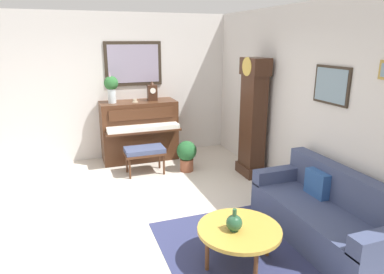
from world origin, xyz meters
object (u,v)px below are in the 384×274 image
object	(u,v)px
mantel_clock	(152,92)
potted_plant	(187,154)
piano_bench	(145,152)
green_jug	(234,223)
piano	(139,130)
flower_vase	(111,86)
coffee_table	(239,230)
teacup	(135,101)
couch	(326,215)
grandfather_clock	(253,121)

from	to	relation	value
mantel_clock	potted_plant	xyz separation A→B (m)	(0.92, 0.38, -1.01)
piano_bench	green_jug	world-z (taller)	green_jug
piano	flower_vase	xyz separation A→B (m)	(0.00, -0.48, 0.89)
coffee_table	teacup	distance (m)	3.68
mantel_clock	flower_vase	bearing A→B (deg)	-90.04
green_jug	flower_vase	bearing A→B (deg)	-168.86
couch	mantel_clock	size ratio (longest dim) A/B	5.00
teacup	green_jug	distance (m)	3.67
coffee_table	couch	bearing A→B (deg)	93.07
piano	grandfather_clock	size ratio (longest dim) A/B	0.71
mantel_clock	green_jug	distance (m)	3.74
coffee_table	teacup	xyz separation A→B (m)	(-3.57, -0.38, 0.80)
couch	potted_plant	xyz separation A→B (m)	(-2.65, -0.83, 0.01)
piano	flower_vase	world-z (taller)	flower_vase
grandfather_clock	mantel_clock	world-z (taller)	grandfather_clock
coffee_table	flower_vase	size ratio (longest dim) A/B	1.52
mantel_clock	potted_plant	world-z (taller)	mantel_clock
potted_plant	piano_bench	bearing A→B (deg)	-100.06
grandfather_clock	flower_vase	world-z (taller)	grandfather_clock
piano_bench	flower_vase	world-z (taller)	flower_vase
mantel_clock	piano_bench	bearing A→B (deg)	-24.29
piano_bench	teacup	distance (m)	1.06
piano	mantel_clock	size ratio (longest dim) A/B	3.79
piano	potted_plant	bearing A→B (deg)	35.75
coffee_table	mantel_clock	world-z (taller)	mantel_clock
couch	piano	bearing A→B (deg)	-157.38
piano_bench	green_jug	xyz separation A→B (m)	(2.86, 0.31, 0.10)
couch	potted_plant	distance (m)	2.77
piano	piano_bench	bearing A→B (deg)	-5.37
piano_bench	coffee_table	distance (m)	2.87
piano_bench	piano	bearing A→B (deg)	174.63
piano	coffee_table	xyz separation A→B (m)	(3.63, 0.31, -0.20)
grandfather_clock	piano_bench	bearing A→B (deg)	-110.98
piano	flower_vase	bearing A→B (deg)	-89.88
potted_plant	teacup	bearing A→B (deg)	-139.43
piano_bench	flower_vase	distance (m)	1.39
couch	flower_vase	bearing A→B (deg)	-151.07
piano_bench	couch	distance (m)	3.19
piano	teacup	distance (m)	0.60
piano_bench	teacup	bearing A→B (deg)	179.86
grandfather_clock	green_jug	world-z (taller)	grandfather_clock
piano	mantel_clock	bearing A→B (deg)	89.69
couch	coffee_table	xyz separation A→B (m)	(0.06, -1.18, 0.07)
potted_plant	piano	bearing A→B (deg)	-144.25
grandfather_clock	green_jug	bearing A→B (deg)	-33.14
piano	teacup	xyz separation A→B (m)	(0.06, -0.07, 0.60)
potted_plant	mantel_clock	bearing A→B (deg)	-157.47
mantel_clock	coffee_table	bearing A→B (deg)	0.45
flower_vase	green_jug	size ratio (longest dim) A/B	2.42
coffee_table	teacup	bearing A→B (deg)	-173.90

